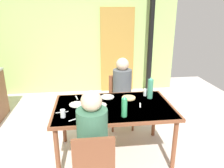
# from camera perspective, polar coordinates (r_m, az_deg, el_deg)

# --- Properties ---
(ground_plane) EXTENTS (6.92, 6.92, 0.00)m
(ground_plane) POSITION_cam_1_polar(r_m,az_deg,el_deg) (3.15, -7.08, -18.57)
(ground_plane) COLOR beige
(wall_back) EXTENTS (4.46, 0.10, 2.64)m
(wall_back) POSITION_cam_1_polar(r_m,az_deg,el_deg) (5.21, -7.81, 12.11)
(wall_back) COLOR #9BBB67
(wall_back) RESTS_ON ground_plane
(door_wooden) EXTENTS (0.80, 0.05, 2.00)m
(door_wooden) POSITION_cam_1_polar(r_m,az_deg,el_deg) (5.23, 1.39, 8.77)
(door_wooden) COLOR olive
(door_wooden) RESTS_ON ground_plane
(stove_pipe_column) EXTENTS (0.12, 0.12, 2.64)m
(stove_pipe_column) POSITION_cam_1_polar(r_m,az_deg,el_deg) (5.08, 10.22, 11.83)
(stove_pipe_column) COLOR black
(stove_pipe_column) RESTS_ON ground_plane
(dining_table) EXTENTS (1.54, 0.94, 0.74)m
(dining_table) POSITION_cam_1_polar(r_m,az_deg,el_deg) (2.83, 0.37, -7.04)
(dining_table) COLOR brown
(dining_table) RESTS_ON ground_plane
(chair_near_diner) EXTENTS (0.40, 0.40, 0.87)m
(chair_near_diner) POSITION_cam_1_polar(r_m,az_deg,el_deg) (2.21, -4.86, -20.83)
(chair_near_diner) COLOR brown
(chair_near_diner) RESTS_ON ground_plane
(chair_far_diner) EXTENTS (0.40, 0.40, 0.87)m
(chair_far_diner) POSITION_cam_1_polar(r_m,az_deg,el_deg) (3.68, 2.33, -3.74)
(chair_far_diner) COLOR brown
(chair_far_diner) RESTS_ON ground_plane
(person_near_diner) EXTENTS (0.30, 0.37, 0.77)m
(person_near_diner) POSITION_cam_1_polar(r_m,az_deg,el_deg) (2.15, -5.22, -12.68)
(person_near_diner) COLOR #356B4F
(person_near_diner) RESTS_ON ground_plane
(person_far_diner) EXTENTS (0.30, 0.37, 0.77)m
(person_far_diner) POSITION_cam_1_polar(r_m,az_deg,el_deg) (3.45, 2.75, -0.24)
(person_far_diner) COLOR #4F4D60
(person_far_diner) RESTS_ON ground_plane
(water_bottle_green_near) EXTENTS (0.07, 0.07, 0.26)m
(water_bottle_green_near) POSITION_cam_1_polar(r_m,az_deg,el_deg) (2.49, 3.29, -6.07)
(water_bottle_green_near) COLOR #32985C
(water_bottle_green_near) RESTS_ON dining_table
(water_bottle_green_far) EXTENTS (0.08, 0.08, 0.31)m
(water_bottle_green_far) POSITION_cam_1_polar(r_m,az_deg,el_deg) (3.05, 10.12, -1.13)
(water_bottle_green_far) COLOR #3E8D6C
(water_bottle_green_far) RESTS_ON dining_table
(serving_bowl_center) EXTENTS (0.17, 0.17, 0.05)m
(serving_bowl_center) POSITION_cam_1_polar(r_m,az_deg,el_deg) (2.72, -3.26, -6.04)
(serving_bowl_center) COLOR beige
(serving_bowl_center) RESTS_ON dining_table
(dinner_plate_near_left) EXTENTS (0.19, 0.19, 0.01)m
(dinner_plate_near_left) POSITION_cam_1_polar(r_m,az_deg,el_deg) (3.07, -1.24, -3.43)
(dinner_plate_near_left) COLOR white
(dinner_plate_near_left) RESTS_ON dining_table
(dinner_plate_near_right) EXTENTS (0.19, 0.19, 0.01)m
(dinner_plate_near_right) POSITION_cam_1_polar(r_m,az_deg,el_deg) (2.87, -9.36, -5.37)
(dinner_plate_near_right) COLOR white
(dinner_plate_near_right) RESTS_ON dining_table
(drinking_glass_by_near_diner) EXTENTS (0.06, 0.06, 0.10)m
(drinking_glass_by_near_diner) POSITION_cam_1_polar(r_m,az_deg,el_deg) (3.16, 8.87, -2.18)
(drinking_glass_by_near_diner) COLOR silver
(drinking_glass_by_near_diner) RESTS_ON dining_table
(drinking_glass_by_far_diner) EXTENTS (0.06, 0.06, 0.09)m
(drinking_glass_by_far_diner) POSITION_cam_1_polar(r_m,az_deg,el_deg) (2.56, -12.91, -7.64)
(drinking_glass_by_far_diner) COLOR silver
(drinking_glass_by_far_diner) RESTS_ON dining_table
(bread_plate_sliced) EXTENTS (0.19, 0.19, 0.02)m
(bread_plate_sliced) POSITION_cam_1_polar(r_m,az_deg,el_deg) (3.04, 4.45, -3.68)
(bread_plate_sliced) COLOR #DBB77A
(bread_plate_sliced) RESTS_ON dining_table
(cutlery_knife_near) EXTENTS (0.14, 0.09, 0.00)m
(cutlery_knife_near) POSITION_cam_1_polar(r_m,az_deg,el_deg) (2.51, -9.90, -9.22)
(cutlery_knife_near) COLOR silver
(cutlery_knife_near) RESTS_ON dining_table
(cutlery_fork_near) EXTENTS (0.15, 0.04, 0.00)m
(cutlery_fork_near) POSITION_cam_1_polar(r_m,az_deg,el_deg) (2.70, -13.14, -7.30)
(cutlery_fork_near) COLOR silver
(cutlery_fork_near) RESTS_ON dining_table
(cutlery_knife_far) EXTENTS (0.05, 0.15, 0.00)m
(cutlery_knife_far) POSITION_cam_1_polar(r_m,az_deg,el_deg) (3.10, -9.37, -3.59)
(cutlery_knife_far) COLOR silver
(cutlery_knife_far) RESTS_ON dining_table
(cutlery_fork_far) EXTENTS (0.05, 0.15, 0.00)m
(cutlery_fork_far) POSITION_cam_1_polar(r_m,az_deg,el_deg) (2.84, 7.48, -5.58)
(cutlery_fork_far) COLOR silver
(cutlery_fork_far) RESTS_ON dining_table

